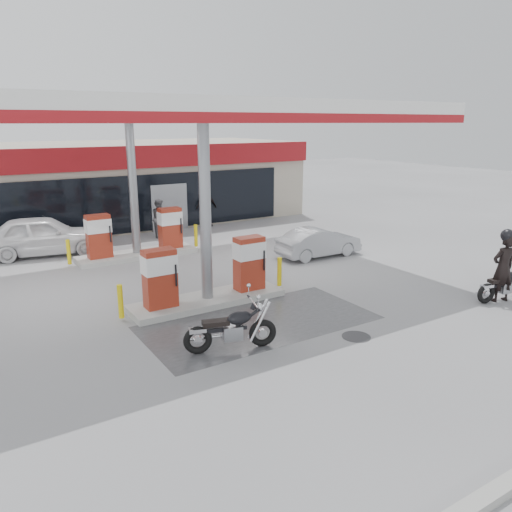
{
  "coord_description": "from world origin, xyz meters",
  "views": [
    {
      "loc": [
        -5.98,
        -10.15,
        5.03
      ],
      "look_at": [
        1.57,
        1.89,
        1.2
      ],
      "focal_mm": 35.0,
      "sensor_mm": 36.0,
      "label": 1
    }
  ],
  "objects": [
    {
      "name": "biker_main",
      "position": [
        7.26,
        -2.34,
        1.0
      ],
      "size": [
        0.82,
        0.64,
        2.0
      ],
      "primitive_type": "imported",
      "rotation": [
        0.0,
        0.0,
        2.89
      ],
      "color": "black",
      "rests_on": "ground"
    },
    {
      "name": "sedan_white",
      "position": [
        -2.96,
        10.2,
        0.78
      ],
      "size": [
        4.85,
        2.7,
        1.56
      ],
      "primitive_type": "imported",
      "rotation": [
        0.0,
        0.0,
        1.38
      ],
      "color": "white",
      "rests_on": "ground"
    },
    {
      "name": "drain_cover",
      "position": [
        2.0,
        -2.0,
        0.0
      ],
      "size": [
        0.7,
        0.7,
        0.01
      ],
      "primitive_type": "cylinder",
      "color": "#38383A",
      "rests_on": "ground"
    },
    {
      "name": "store_building",
      "position": [
        0.01,
        15.94,
        2.01
      ],
      "size": [
        22.0,
        8.22,
        4.0
      ],
      "color": "#BCB09D",
      "rests_on": "ground"
    },
    {
      "name": "pump_island_far",
      "position": [
        0.0,
        8.0,
        0.71
      ],
      "size": [
        5.14,
        1.3,
        1.78
      ],
      "color": "#9E9E99",
      "rests_on": "ground"
    },
    {
      "name": "canopy",
      "position": [
        0.0,
        5.0,
        5.27
      ],
      "size": [
        16.0,
        10.02,
        5.51
      ],
      "color": "silver",
      "rests_on": "ground"
    },
    {
      "name": "hatchback_silver",
      "position": [
        5.98,
        4.35,
        0.55
      ],
      "size": [
        3.39,
        1.25,
        1.11
      ],
      "primitive_type": "imported",
      "rotation": [
        0.0,
        0.0,
        1.55
      ],
      "color": "#94969B",
      "rests_on": "ground"
    },
    {
      "name": "biker_walking",
      "position": [
        4.9,
        11.8,
        0.95
      ],
      "size": [
        1.14,
        0.54,
        1.9
      ],
      "primitive_type": "imported",
      "rotation": [
        0.0,
        0.0,
        0.07
      ],
      "color": "black",
      "rests_on": "ground"
    },
    {
      "name": "parked_motorcycle",
      "position": [
        -0.88,
        -1.01,
        0.49
      ],
      "size": [
        2.12,
        1.03,
        1.11
      ],
      "rotation": [
        0.0,
        0.0,
        -0.29
      ],
      "color": "black",
      "rests_on": "ground"
    },
    {
      "name": "wet_patch",
      "position": [
        0.5,
        0.0,
        0.0
      ],
      "size": [
        6.0,
        3.0,
        0.0
      ],
      "primitive_type": "cube",
      "color": "#4C4C4F",
      "rests_on": "ground"
    },
    {
      "name": "attendant",
      "position": [
        2.07,
        10.8,
        0.86
      ],
      "size": [
        0.93,
        1.02,
        1.72
      ],
      "primitive_type": "imported",
      "rotation": [
        0.0,
        0.0,
        1.17
      ],
      "color": "#5C5B60",
      "rests_on": "ground"
    },
    {
      "name": "pump_island_near",
      "position": [
        0.0,
        2.0,
        0.71
      ],
      "size": [
        5.14,
        1.3,
        1.78
      ],
      "color": "#9E9E99",
      "rests_on": "ground"
    },
    {
      "name": "main_motorcycle",
      "position": [
        7.45,
        -2.37,
        0.45
      ],
      "size": [
        1.97,
        0.8,
        1.02
      ],
      "rotation": [
        0.0,
        0.0,
        -0.18
      ],
      "color": "black",
      "rests_on": "ground"
    },
    {
      "name": "ground",
      "position": [
        0.0,
        0.0,
        0.0
      ],
      "size": [
        90.0,
        90.0,
        0.0
      ],
      "primitive_type": "plane",
      "color": "gray",
      "rests_on": "ground"
    },
    {
      "name": "kerb",
      "position": [
        0.0,
        -7.0,
        0.07
      ],
      "size": [
        28.0,
        0.25,
        0.15
      ],
      "primitive_type": "cube",
      "color": "gray",
      "rests_on": "ground"
    }
  ]
}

